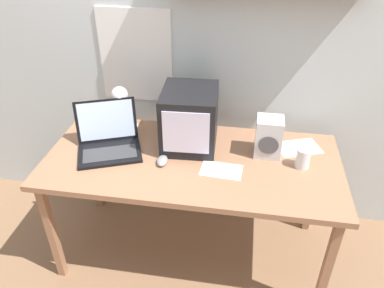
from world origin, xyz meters
name	(u,v)px	position (x,y,z in m)	size (l,w,h in m)	color
ground_plane	(192,248)	(0.00, 0.00, 0.00)	(12.00, 12.00, 0.00)	#886346
back_wall	(207,36)	(0.01, 0.52, 1.31)	(5.60, 0.24, 2.60)	silver
corner_desk	(192,167)	(0.00, 0.00, 0.70)	(1.69, 0.78, 0.76)	#A06D4E
crt_monitor	(190,118)	(-0.04, 0.15, 0.94)	(0.33, 0.38, 0.35)	black
laptop	(108,138)	(-0.51, 0.03, 0.83)	(0.45, 0.43, 0.27)	black
desk_lamp	(121,101)	(-0.48, 0.23, 0.98)	(0.13, 0.17, 0.31)	white
juice_glass	(303,159)	(0.62, 0.02, 0.81)	(0.08, 0.08, 0.12)	white
space_heater	(269,137)	(0.42, 0.12, 0.88)	(0.15, 0.14, 0.23)	silver
computer_mouse	(162,161)	(-0.16, -0.07, 0.78)	(0.07, 0.11, 0.03)	gray
open_notebook	(298,148)	(0.61, 0.21, 0.76)	(0.30, 0.25, 0.00)	silver
loose_paper_near_monitor	(221,170)	(0.18, -0.09, 0.76)	(0.24, 0.16, 0.00)	white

